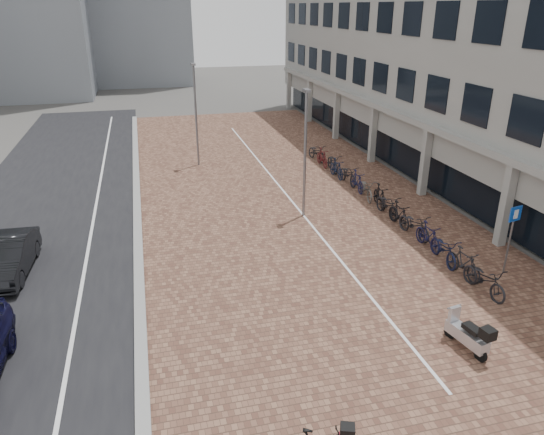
{
  "coord_description": "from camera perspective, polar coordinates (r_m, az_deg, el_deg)",
  "views": [
    {
      "loc": [
        -4.45,
        -11.27,
        8.79
      ],
      "look_at": [
        0.0,
        6.0,
        1.3
      ],
      "focal_mm": 33.33,
      "sensor_mm": 36.0,
      "label": 1
    }
  ],
  "objects": [
    {
      "name": "street_asphalt",
      "position": [
        25.29,
        -23.82,
        0.43
      ],
      "size": [
        8.0,
        50.0,
        0.03
      ],
      "primitive_type": "cube",
      "color": "black",
      "rests_on": "ground"
    },
    {
      "name": "ground",
      "position": [
        14.97,
        5.89,
        -13.32
      ],
      "size": [
        140.0,
        140.0,
        0.0
      ],
      "primitive_type": "plane",
      "color": "#474442",
      "rests_on": "ground"
    },
    {
      "name": "car_dark",
      "position": [
        20.04,
        -27.71,
        -3.96
      ],
      "size": [
        1.58,
        4.07,
        1.32
      ],
      "primitive_type": "imported",
      "rotation": [
        0.0,
        0.0,
        -0.05
      ],
      "color": "black",
      "rests_on": "ground"
    },
    {
      "name": "plaza_brick",
      "position": [
        25.7,
        0.99,
        2.8
      ],
      "size": [
        14.5,
        42.0,
        0.04
      ],
      "primitive_type": "cube",
      "color": "brown",
      "rests_on": "ground"
    },
    {
      "name": "lane_line",
      "position": [
        25.0,
        -19.33,
        0.91
      ],
      "size": [
        0.12,
        44.0,
        0.0
      ],
      "primitive_type": "cube",
      "color": "white",
      "rests_on": "street_asphalt"
    },
    {
      "name": "office_building",
      "position": [
        32.36,
        19.46,
        20.99
      ],
      "size": [
        8.4,
        40.0,
        15.0
      ],
      "color": "gray",
      "rests_on": "ground"
    },
    {
      "name": "parking_line",
      "position": [
        25.74,
        1.42,
        2.89
      ],
      "size": [
        0.1,
        30.0,
        0.0
      ],
      "primitive_type": "cube",
      "color": "white",
      "rests_on": "plaza_brick"
    },
    {
      "name": "lamp_near",
      "position": [
        22.0,
        3.74,
        6.92
      ],
      "size": [
        0.12,
        0.12,
        5.59
      ],
      "primitive_type": "cylinder",
      "color": "slate",
      "rests_on": "ground"
    },
    {
      "name": "lamp_far",
      "position": [
        29.94,
        -8.58,
        11.2
      ],
      "size": [
        0.12,
        0.12,
        5.81
      ],
      "primitive_type": "cylinder",
      "color": "slate",
      "rests_on": "ground"
    },
    {
      "name": "curb",
      "position": [
        24.86,
        -15.0,
        1.44
      ],
      "size": [
        0.35,
        42.0,
        0.14
      ],
      "primitive_type": "cube",
      "color": "gray",
      "rests_on": "ground"
    },
    {
      "name": "scooter_front",
      "position": [
        15.11,
        21.19,
        -12.07
      ],
      "size": [
        0.77,
        1.65,
        1.09
      ],
      "primitive_type": null,
      "rotation": [
        0.0,
        0.0,
        0.18
      ],
      "color": "#BABABF",
      "rests_on": "ground"
    },
    {
      "name": "parking_sign",
      "position": [
        19.2,
        25.5,
        -1.16
      ],
      "size": [
        0.53,
        0.15,
        2.55
      ],
      "rotation": [
        0.0,
        0.0,
        0.21
      ],
      "color": "slate",
      "rests_on": "ground"
    },
    {
      "name": "bike_row",
      "position": [
        24.24,
        11.68,
        2.34
      ],
      "size": [
        1.21,
        18.14,
        1.05
      ],
      "color": "black",
      "rests_on": "ground"
    }
  ]
}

